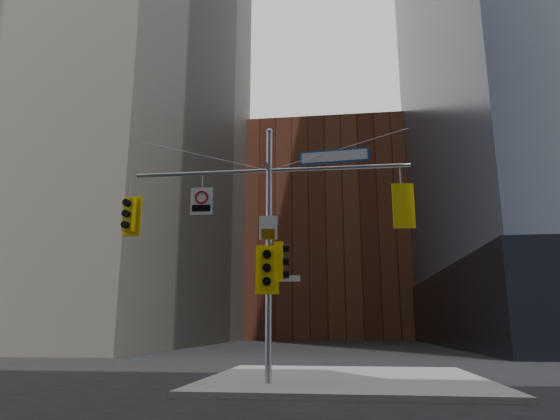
% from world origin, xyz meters
% --- Properties ---
extents(ground, '(160.00, 160.00, 0.00)m').
position_xyz_m(ground, '(0.00, 0.00, 0.00)').
color(ground, black).
rests_on(ground, ground).
extents(sidewalk_corner, '(8.00, 8.00, 0.15)m').
position_xyz_m(sidewalk_corner, '(2.00, 4.00, 0.07)').
color(sidewalk_corner, gray).
rests_on(sidewalk_corner, ground).
extents(brick_midrise, '(26.00, 20.00, 28.00)m').
position_xyz_m(brick_midrise, '(0.00, 58.00, 14.00)').
color(brick_midrise, brown).
rests_on(brick_midrise, ground).
extents(signal_assembly, '(8.00, 0.80, 7.30)m').
position_xyz_m(signal_assembly, '(0.00, 1.99, 4.42)').
color(signal_assembly, '#94969C').
rests_on(signal_assembly, ground).
extents(traffic_light_west_arm, '(0.58, 0.50, 1.22)m').
position_xyz_m(traffic_light_west_arm, '(-4.17, 2.01, 4.80)').
color(traffic_light_west_arm, yellow).
rests_on(traffic_light_west_arm, ground).
extents(traffic_light_east_arm, '(0.59, 0.51, 1.25)m').
position_xyz_m(traffic_light_east_arm, '(3.70, 1.99, 4.80)').
color(traffic_light_east_arm, yellow).
rests_on(traffic_light_east_arm, ground).
extents(traffic_light_pole_side, '(0.43, 0.36, 1.08)m').
position_xyz_m(traffic_light_pole_side, '(0.33, 2.00, 3.36)').
color(traffic_light_pole_side, yellow).
rests_on(traffic_light_pole_side, ground).
extents(traffic_light_pole_front, '(0.64, 0.54, 1.34)m').
position_xyz_m(traffic_light_pole_front, '(-0.00, 1.73, 3.13)').
color(traffic_light_pole_front, yellow).
rests_on(traffic_light_pole_front, ground).
extents(street_sign_blade, '(2.00, 0.24, 0.39)m').
position_xyz_m(street_sign_blade, '(1.88, 2.00, 6.35)').
color(street_sign_blade, '#11489D').
rests_on(street_sign_blade, ground).
extents(regulatory_sign_arm, '(0.65, 0.10, 0.81)m').
position_xyz_m(regulatory_sign_arm, '(-1.98, 1.97, 5.18)').
color(regulatory_sign_arm, silver).
rests_on(regulatory_sign_arm, ground).
extents(regulatory_sign_pole, '(0.51, 0.09, 0.67)m').
position_xyz_m(regulatory_sign_pole, '(0.00, 1.88, 4.27)').
color(regulatory_sign_pole, silver).
rests_on(regulatory_sign_pole, ground).
extents(street_blade_ew, '(0.84, 0.14, 0.17)m').
position_xyz_m(street_blade_ew, '(0.45, 2.00, 2.89)').
color(street_blade_ew, silver).
rests_on(street_blade_ew, ground).
extents(street_blade_ns, '(0.11, 0.73, 0.15)m').
position_xyz_m(street_blade_ns, '(0.00, 2.45, 2.84)').
color(street_blade_ns, '#145926').
rests_on(street_blade_ns, ground).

